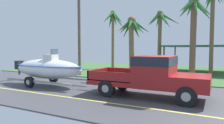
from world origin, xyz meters
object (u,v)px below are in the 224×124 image
object	(u,v)px
palm_tree_far_right	(160,27)
boat_on_trailer	(48,69)
carport_awning	(200,47)
palm_tree_near_right	(213,8)
utility_pole	(79,23)
pickup_truck_towing	(155,74)
palm_tree_mid	(194,19)
palm_tree_far_left	(132,32)
palm_tree_near_left	(113,23)

from	to	relation	value
palm_tree_far_right	boat_on_trailer	bearing A→B (deg)	-115.17
carport_awning	palm_tree_near_right	size ratio (longest dim) A/B	0.88
palm_tree_far_right	utility_pole	xyz separation A→B (m)	(-5.60, -4.79, 0.09)
pickup_truck_towing	utility_pole	world-z (taller)	utility_pole
palm_tree_far_right	palm_tree_mid	bearing A→B (deg)	-52.83
boat_on_trailer	utility_pole	distance (m)	5.91
boat_on_trailer	palm_tree_near_right	size ratio (longest dim) A/B	0.89
boat_on_trailer	palm_tree_far_left	xyz separation A→B (m)	(2.69, 7.11, 2.61)
carport_awning	palm_tree_far_left	bearing A→B (deg)	-136.35
palm_tree_near_right	carport_awning	bearing A→B (deg)	107.05
palm_tree_far_left	palm_tree_far_right	bearing A→B (deg)	53.53
palm_tree_near_left	palm_tree_near_right	distance (m)	10.65
palm_tree_far_left	utility_pole	size ratio (longest dim) A/B	0.60
palm_tree_far_right	utility_pole	bearing A→B (deg)	-139.44
pickup_truck_towing	palm_tree_near_right	distance (m)	9.69
carport_awning	palm_tree_far_right	bearing A→B (deg)	-143.77
palm_tree_near_left	palm_tree_near_right	bearing A→B (deg)	-16.68
carport_awning	palm_tree_far_left	size ratio (longest dim) A/B	1.22
utility_pole	boat_on_trailer	bearing A→B (deg)	-76.86
carport_awning	utility_pole	world-z (taller)	utility_pole
pickup_truck_towing	palm_tree_near_right	world-z (taller)	palm_tree_near_right
boat_on_trailer	palm_tree_far_right	size ratio (longest dim) A/B	1.07
boat_on_trailer	palm_tree_near_left	xyz separation A→B (m)	(-1.39, 11.47, 4.13)
palm_tree_near_left	carport_awning	bearing A→B (deg)	2.87
palm_tree_mid	boat_on_trailer	bearing A→B (deg)	-145.96
pickup_truck_towing	utility_pole	bearing A→B (deg)	148.47
pickup_truck_towing	palm_tree_mid	xyz separation A→B (m)	(1.11, 5.24, 3.11)
palm_tree_mid	palm_tree_far_right	size ratio (longest dim) A/B	1.00
palm_tree_far_left	utility_pole	xyz separation A→B (m)	(-3.80, -2.36, 0.71)
carport_awning	palm_tree_near_right	world-z (taller)	palm_tree_near_right
boat_on_trailer	palm_tree_mid	world-z (taller)	palm_tree_mid
boat_on_trailer	palm_tree_far_right	xyz separation A→B (m)	(4.49, 9.55, 3.23)
boat_on_trailer	carport_awning	xyz separation A→B (m)	(7.73, 11.93, 1.41)
carport_awning	palm_tree_near_left	size ratio (longest dim) A/B	0.93
palm_tree_far_left	utility_pole	distance (m)	4.53
palm_tree_far_left	palm_tree_far_right	size ratio (longest dim) A/B	0.87
palm_tree_near_right	palm_tree_far_right	xyz separation A→B (m)	(-4.32, 1.13, -1.10)
palm_tree_near_right	boat_on_trailer	bearing A→B (deg)	-136.33
palm_tree_near_right	palm_tree_far_left	world-z (taller)	palm_tree_near_right
palm_tree_far_right	carport_awning	bearing A→B (deg)	36.23
palm_tree_far_left	palm_tree_mid	bearing A→B (deg)	-20.30
pickup_truck_towing	carport_awning	world-z (taller)	carport_awning
palm_tree_far_right	utility_pole	size ratio (longest dim) A/B	0.68
palm_tree_mid	palm_tree_far_right	distance (m)	5.41
carport_awning	palm_tree_far_right	xyz separation A→B (m)	(-3.25, -2.38, 1.82)
palm_tree_far_left	carport_awning	bearing A→B (deg)	43.65
palm_tree_near_left	palm_tree_far_right	world-z (taller)	palm_tree_near_left
boat_on_trailer	pickup_truck_towing	bearing A→B (deg)	0.00
boat_on_trailer	palm_tree_near_right	world-z (taller)	palm_tree_near_right
palm_tree_near_right	utility_pole	bearing A→B (deg)	-159.77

